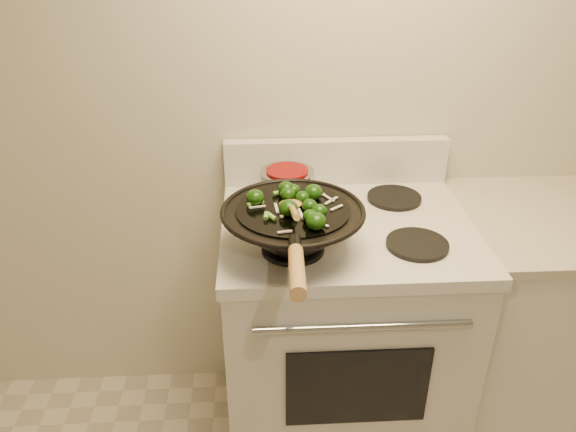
{
  "coord_description": "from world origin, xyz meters",
  "views": [
    {
      "loc": [
        -0.37,
        -0.34,
        1.77
      ],
      "look_at": [
        -0.3,
        1.03,
        1.03
      ],
      "focal_mm": 35.0,
      "sensor_mm": 36.0,
      "label": 1
    }
  ],
  "objects": [
    {
      "name": "counter_unit",
      "position": [
        0.65,
        1.2,
        0.46
      ],
      "size": [
        0.75,
        0.62,
        0.91
      ],
      "color": "white",
      "rests_on": "ground"
    },
    {
      "name": "saucepan",
      "position": [
        -0.28,
        1.32,
        0.99
      ],
      "size": [
        0.18,
        0.28,
        0.1
      ],
      "color": "#999DA2",
      "rests_on": "stove"
    },
    {
      "name": "stove",
      "position": [
        -0.1,
        1.17,
        0.47
      ],
      "size": [
        0.78,
        0.67,
        1.08
      ],
      "color": "silver",
      "rests_on": "ground"
    },
    {
      "name": "wok",
      "position": [
        -0.28,
        1.01,
        1.0
      ],
      "size": [
        0.4,
        0.67,
        0.19
      ],
      "color": "black",
      "rests_on": "stove"
    },
    {
      "name": "wooden_spoon",
      "position": [
        -0.29,
        0.95,
        1.09
      ],
      "size": [
        0.06,
        0.29,
        0.11
      ],
      "color": "#A57841",
      "rests_on": "wok"
    },
    {
      "name": "stirfry",
      "position": [
        -0.27,
        1.02,
        1.07
      ],
      "size": [
        0.27,
        0.28,
        0.05
      ],
      "color": "#123608",
      "rests_on": "wok"
    }
  ]
}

